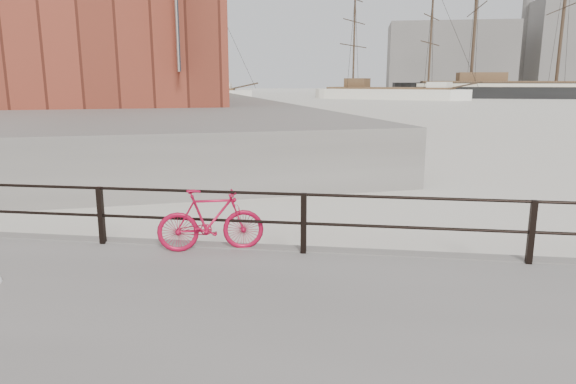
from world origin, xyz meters
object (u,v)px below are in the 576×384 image
at_px(bicycle, 211,220).
at_px(schooner_left, 176,100).
at_px(workboat_near, 64,121).
at_px(workboat_far, 139,108).
at_px(schooner_mid, 389,99).
at_px(barque_black, 554,98).

height_order(bicycle, schooner_left, schooner_left).
height_order(bicycle, workboat_near, workboat_near).
xyz_separation_m(workboat_near, workboat_far, (-2.28, 18.83, 0.00)).
bearing_deg(schooner_mid, bicycle, -74.47).
height_order(workboat_near, workboat_far, same).
bearing_deg(workboat_near, barque_black, 35.44).
xyz_separation_m(barque_black, workboat_far, (-59.05, -42.67, 0.00)).
bearing_deg(schooner_mid, workboat_far, -110.37).
bearing_deg(schooner_left, schooner_mid, 3.19).
bearing_deg(workboat_far, workboat_near, -83.17).
relative_size(barque_black, schooner_mid, 2.20).
distance_m(barque_black, schooner_left, 66.43).
xyz_separation_m(bicycle, barque_black, (36.23, 90.82, -0.87)).
bearing_deg(workboat_near, schooner_mid, 51.05).
distance_m(bicycle, schooner_mid, 82.98).
distance_m(barque_black, workboat_near, 83.70).
distance_m(bicycle, schooner_left, 79.67).
relative_size(schooner_mid, schooner_left, 1.10).
xyz_separation_m(schooner_mid, workboat_far, (-29.59, -34.55, 0.00)).
bearing_deg(barque_black, bicycle, -109.20).
bearing_deg(workboat_far, bicycle, -64.71).
height_order(schooner_mid, workboat_far, schooner_mid).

